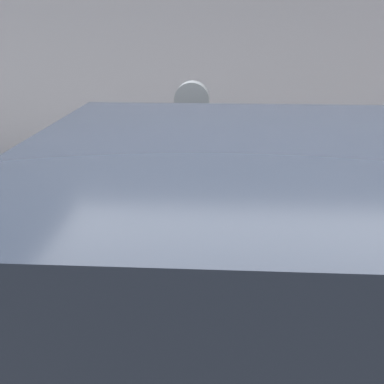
# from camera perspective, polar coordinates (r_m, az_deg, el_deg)

# --- Properties ---
(sidewalk) EXTENTS (24.00, 2.80, 0.15)m
(sidewalk) POSITION_cam_1_polar(r_m,az_deg,el_deg) (4.57, 7.62, -8.91)
(sidewalk) COLOR #BCB7AD
(sidewalk) RESTS_ON ground_plane
(parking_meter) EXTENTS (0.20, 0.15, 1.65)m
(parking_meter) POSITION_cam_1_polar(r_m,az_deg,el_deg) (3.13, -0.00, 3.18)
(parking_meter) COLOR #2D2D30
(parking_meter) RESTS_ON sidewalk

